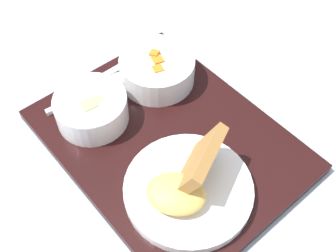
{
  "coord_description": "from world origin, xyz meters",
  "views": [
    {
      "loc": [
        0.28,
        -0.3,
        0.58
      ],
      "look_at": [
        0.0,
        0.0,
        0.05
      ],
      "focal_mm": 45.0,
      "sensor_mm": 36.0,
      "label": 1
    }
  ],
  "objects_px": {
    "knife": "(87,84)",
    "bowl_salad": "(157,68)",
    "bowl_soup": "(91,107)",
    "plate_main": "(187,186)",
    "spoon": "(104,85)"
  },
  "relations": [
    {
      "from": "bowl_salad",
      "to": "spoon",
      "type": "xyz_separation_m",
      "value": [
        -0.06,
        -0.08,
        -0.02
      ]
    },
    {
      "from": "bowl_soup",
      "to": "plate_main",
      "type": "bearing_deg",
      "value": 0.69
    },
    {
      "from": "bowl_salad",
      "to": "bowl_soup",
      "type": "height_order",
      "value": "bowl_salad"
    },
    {
      "from": "bowl_salad",
      "to": "bowl_soup",
      "type": "relative_size",
      "value": 1.11
    },
    {
      "from": "spoon",
      "to": "plate_main",
      "type": "bearing_deg",
      "value": -90.65
    },
    {
      "from": "bowl_soup",
      "to": "knife",
      "type": "relative_size",
      "value": 0.63
    },
    {
      "from": "bowl_salad",
      "to": "knife",
      "type": "xyz_separation_m",
      "value": [
        -0.08,
        -0.1,
        -0.02
      ]
    },
    {
      "from": "bowl_salad",
      "to": "spoon",
      "type": "distance_m",
      "value": 0.1
    },
    {
      "from": "bowl_soup",
      "to": "spoon",
      "type": "xyz_separation_m",
      "value": [
        -0.04,
        0.06,
        -0.02
      ]
    },
    {
      "from": "knife",
      "to": "bowl_salad",
      "type": "bearing_deg",
      "value": -33.75
    },
    {
      "from": "knife",
      "to": "spoon",
      "type": "relative_size",
      "value": 1.13
    },
    {
      "from": "plate_main",
      "to": "knife",
      "type": "distance_m",
      "value": 0.28
    },
    {
      "from": "bowl_soup",
      "to": "knife",
      "type": "xyz_separation_m",
      "value": [
        -0.07,
        0.04,
        -0.02
      ]
    },
    {
      "from": "bowl_soup",
      "to": "knife",
      "type": "distance_m",
      "value": 0.08
    },
    {
      "from": "bowl_soup",
      "to": "knife",
      "type": "bearing_deg",
      "value": 147.42
    }
  ]
}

